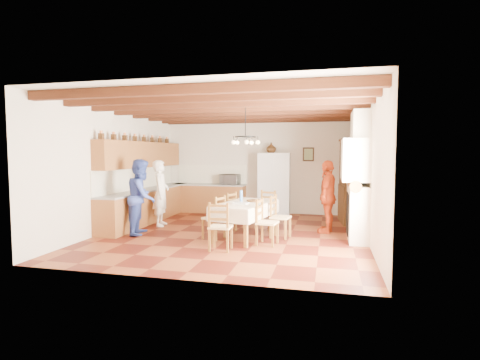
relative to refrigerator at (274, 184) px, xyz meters
name	(u,v)px	position (x,y,z in m)	size (l,w,h in m)	color
floor	(233,234)	(-0.55, -2.97, -0.96)	(6.00, 6.50, 0.02)	#45140B
ceiling	(233,104)	(-0.55, -2.97, 2.06)	(6.00, 6.50, 0.02)	white
wall_back	(259,165)	(-0.55, 0.29, 0.55)	(6.00, 0.02, 3.00)	beige
wall_front	(177,180)	(-0.55, -6.23, 0.55)	(6.00, 0.02, 3.00)	beige
wall_left	(117,169)	(-3.56, -2.97, 0.55)	(0.02, 6.50, 3.00)	beige
wall_right	(369,172)	(2.46, -2.97, 0.55)	(0.02, 6.50, 3.00)	beige
ceiling_beams	(233,109)	(-0.55, -2.97, 1.96)	(6.00, 6.30, 0.16)	#36190D
lower_cabinets_left	(148,206)	(-3.25, -1.92, -0.52)	(0.60, 4.30, 0.86)	brown
lower_cabinets_back	(209,199)	(-2.10, -0.02, -0.52)	(2.30, 0.60, 0.86)	brown
countertop_left	(148,190)	(-3.25, -1.92, -0.07)	(0.62, 4.30, 0.04)	slate
countertop_back	(209,185)	(-2.10, -0.02, -0.07)	(2.34, 0.62, 0.04)	slate
backsplash_left	(139,178)	(-3.54, -1.92, 0.25)	(0.03, 4.30, 0.60)	beige
backsplash_back	(212,174)	(-2.10, 0.27, 0.25)	(2.30, 0.03, 0.60)	beige
upper_cabinets	(143,155)	(-3.38, -1.92, 0.90)	(0.35, 4.20, 0.70)	brown
fireplace	(354,176)	(2.17, -2.77, 0.45)	(0.56, 1.60, 2.80)	beige
wall_picture	(308,154)	(1.00, 0.26, 0.90)	(0.34, 0.03, 0.42)	#2F2013
refrigerator	(274,184)	(0.00, 0.00, 0.00)	(0.95, 0.78, 1.89)	silver
hutch	(351,181)	(2.20, -0.84, 0.20)	(0.53, 1.26, 2.28)	#3C1D0C
dining_table	(245,206)	(-0.18, -3.29, -0.24)	(1.27, 1.96, 0.79)	white
chandelier	(245,137)	(-0.18, -3.29, 1.30)	(0.47, 0.47, 0.03)	black
chair_left_near	(214,217)	(-0.85, -3.50, -0.47)	(0.42, 0.40, 0.96)	brown
chair_left_far	(226,212)	(-0.79, -2.71, -0.47)	(0.42, 0.40, 0.96)	brown
chair_right_near	(267,222)	(0.40, -3.78, -0.47)	(0.42, 0.40, 0.96)	brown
chair_right_far	(280,216)	(0.58, -3.08, -0.47)	(0.42, 0.40, 0.96)	brown
chair_end_near	(221,226)	(-0.42, -4.43, -0.47)	(0.42, 0.40, 0.96)	brown
chair_end_far	(265,210)	(0.10, -2.24, -0.47)	(0.42, 0.40, 0.96)	brown
person_man	(161,193)	(-2.62, -2.43, -0.09)	(0.62, 0.41, 1.71)	white
person_woman_blue	(142,197)	(-2.62, -3.45, -0.07)	(0.85, 0.67, 1.76)	#31459E
person_woman_red	(328,197)	(1.60, -2.27, -0.08)	(1.01, 0.42, 1.73)	#A42F0F
microwave	(230,179)	(-1.41, -0.02, 0.11)	(0.58, 0.39, 0.32)	silver
fridge_vase	(271,148)	(-0.11, 0.00, 1.10)	(0.30, 0.30, 0.32)	#3C1D0C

